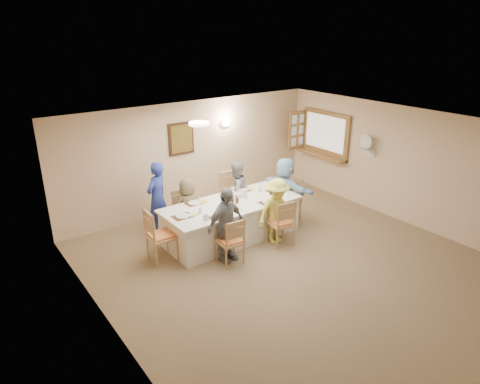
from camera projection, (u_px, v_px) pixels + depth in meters
ground at (295, 267)px, 7.68m from camera, size 7.00×7.00×0.00m
room_walls at (299, 188)px, 7.13m from camera, size 7.00×7.00×7.00m
wall_picture at (181, 139)px, 9.49m from camera, size 0.62×0.05×0.72m
wall_sconce at (226, 123)px, 10.07m from camera, size 0.26×0.09×0.18m
ceiling_light at (199, 124)px, 7.35m from camera, size 0.36×0.36×0.05m
serving_hatch at (326, 134)px, 10.71m from camera, size 0.06×1.50×1.15m
hatch_sill at (321, 155)px, 10.84m from camera, size 0.30×1.50×0.05m
shutter_door at (297, 130)px, 11.14m from camera, size 0.55×0.04×1.00m
fan_shelf at (367, 150)px, 9.69m from camera, size 0.22×0.36×0.03m
desk_fan at (367, 144)px, 9.62m from camera, size 0.30×0.30×0.28m
dining_table at (231, 220)px, 8.62m from camera, size 2.79×1.18×0.76m
chair_back_left at (186, 211)px, 8.86m from camera, size 0.50×0.50×0.90m
chair_back_right at (233, 196)px, 9.50m from camera, size 0.56×0.56×1.03m
chair_front_left at (230, 240)px, 7.66m from camera, size 0.47×0.47×0.91m
chair_front_right at (280, 222)px, 8.31m from camera, size 0.52×0.52×0.96m
chair_left_end at (161, 235)px, 7.71m from camera, size 0.52×0.52×1.03m
chair_right_end at (289, 198)px, 9.44m from camera, size 0.52×0.52×0.96m
diner_back_left at (188, 207)px, 8.71m from camera, size 0.66×0.49×1.20m
diner_back_right at (236, 191)px, 9.35m from camera, size 0.83×0.74×1.33m
diner_front_left at (226, 225)px, 7.66m from camera, size 0.94×0.60×1.42m
diner_front_right at (277, 211)px, 8.34m from camera, size 0.91×0.59×1.33m
diner_right_end at (285, 190)px, 9.28m from camera, size 1.45×0.78×1.44m
caregiver at (157, 197)px, 8.76m from camera, size 0.85×0.82×1.51m
placemat_fl at (218, 217)px, 7.83m from camera, size 0.32×0.24×0.01m
plate_fl at (218, 217)px, 7.83m from camera, size 0.23×0.23×0.01m
napkin_fl at (228, 216)px, 7.89m from camera, size 0.15×0.15×0.01m
placemat_fr at (268, 202)px, 8.50m from camera, size 0.35×0.26×0.01m
plate_fr at (268, 202)px, 8.49m from camera, size 0.24×0.24×0.01m
napkin_fr at (277, 201)px, 8.55m from camera, size 0.14×0.14×0.01m
placemat_bl at (194, 203)px, 8.46m from camera, size 0.35×0.26×0.01m
plate_bl at (194, 203)px, 8.46m from camera, size 0.25×0.25×0.02m
napkin_bl at (203, 202)px, 8.52m from camera, size 0.14×0.14×0.01m
placemat_br at (243, 190)px, 9.12m from camera, size 0.36×0.27×0.01m
plate_br at (243, 190)px, 9.12m from camera, size 0.24×0.24×0.02m
napkin_br at (251, 189)px, 9.18m from camera, size 0.15×0.15×0.01m
placemat_le at (183, 217)px, 7.87m from camera, size 0.36×0.27×0.01m
plate_le at (183, 216)px, 7.86m from camera, size 0.25×0.25×0.02m
napkin_le at (193, 215)px, 7.93m from camera, size 0.14×0.14×0.01m
placemat_re at (274, 191)px, 9.10m from camera, size 0.33×0.25×0.01m
plate_re at (274, 190)px, 9.09m from camera, size 0.24×0.24×0.01m
napkin_re at (282, 189)px, 9.16m from camera, size 0.14×0.14×0.01m
teacup_a at (206, 217)px, 7.74m from camera, size 0.11×0.11×0.09m
teacup_b at (233, 189)px, 9.09m from camera, size 0.13×0.13×0.08m
bowl_a at (228, 209)px, 8.14m from camera, size 0.32×0.32×0.05m
bowl_b at (238, 195)px, 8.81m from camera, size 0.23×0.23×0.07m
condiment_ketchup at (228, 198)px, 8.44m from camera, size 0.11×0.11×0.23m
condiment_brown at (231, 197)px, 8.49m from camera, size 0.13×0.13×0.20m
condiment_malt at (236, 199)px, 8.46m from camera, size 0.14×0.14×0.16m
drinking_glass at (224, 201)px, 8.41m from camera, size 0.07×0.07×0.11m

